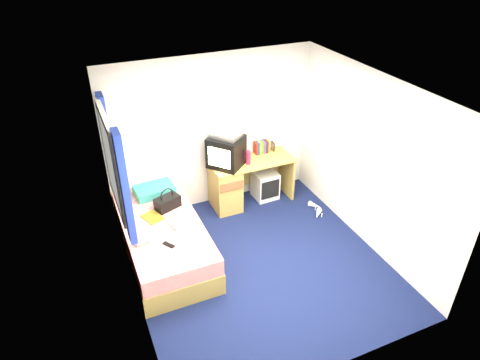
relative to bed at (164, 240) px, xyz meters
name	(u,v)px	position (x,y,z in m)	size (l,w,h in m)	color
ground	(259,264)	(1.10, -0.68, -0.27)	(3.40, 3.40, 0.00)	#0C1438
room_shell	(262,170)	(1.10, -0.68, 1.18)	(3.40, 3.40, 3.40)	white
bed	(164,240)	(0.00, 0.00, 0.00)	(1.01, 2.00, 0.54)	tan
pillow	(155,190)	(0.09, 0.74, 0.33)	(0.55, 0.35, 0.12)	#1B62B2
desk	(235,183)	(1.36, 0.76, 0.14)	(1.30, 0.55, 0.75)	tan
storage_cube	(265,185)	(1.90, 0.76, -0.04)	(0.37, 0.37, 0.46)	white
crt_tv	(226,151)	(1.22, 0.76, 0.72)	(0.64, 0.65, 0.47)	black
vcr	(226,135)	(1.22, 0.76, 0.99)	(0.41, 0.29, 0.08)	silver
book_row	(262,147)	(1.89, 0.92, 0.58)	(0.24, 0.13, 0.20)	maroon
picture_frame	(273,146)	(2.10, 0.93, 0.55)	(0.02, 0.12, 0.14)	black
pink_water_bottle	(248,158)	(1.54, 0.66, 0.59)	(0.07, 0.07, 0.21)	#E62046
aerosol_can	(244,155)	(1.53, 0.80, 0.58)	(0.06, 0.06, 0.20)	white
handbag	(167,202)	(0.17, 0.32, 0.36)	(0.38, 0.30, 0.31)	black
towel	(183,221)	(0.25, -0.13, 0.32)	(0.29, 0.24, 0.10)	white
magazine	(153,217)	(-0.08, 0.17, 0.28)	(0.21, 0.28, 0.01)	yellow
water_bottle	(144,241)	(-0.30, -0.31, 0.31)	(0.07, 0.07, 0.20)	silver
colour_swatch_fan	(184,252)	(0.10, -0.66, 0.28)	(0.22, 0.06, 0.01)	yellow
remote_control	(169,245)	(-0.04, -0.47, 0.28)	(0.05, 0.16, 0.02)	black
window_assembly	(114,164)	(-0.45, 0.22, 1.15)	(0.11, 1.42, 1.40)	silver
white_heels	(317,210)	(2.45, 0.04, -0.23)	(0.29, 0.44, 0.09)	white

